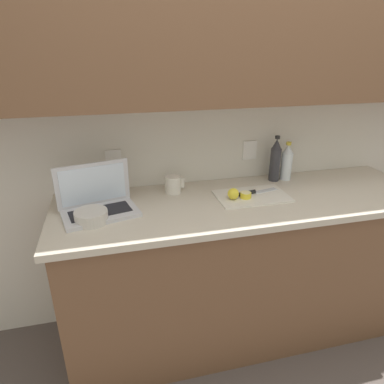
{
  "coord_description": "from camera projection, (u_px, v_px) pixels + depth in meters",
  "views": [
    {
      "loc": [
        -0.71,
        -1.61,
        1.71
      ],
      "look_at": [
        -0.32,
        -0.01,
        1.0
      ],
      "focal_mm": 32.0,
      "sensor_mm": 36.0,
      "label": 1
    }
  ],
  "objects": [
    {
      "name": "wall_back",
      "position": [
        236.0,
        75.0,
        1.88
      ],
      "size": [
        5.2,
        0.38,
        2.6
      ],
      "color": "silver",
      "rests_on": "ground_plane"
    },
    {
      "name": "measuring_cup",
      "position": [
        173.0,
        184.0,
        1.97
      ],
      "size": [
        0.11,
        0.09,
        0.1
      ],
      "color": "silver",
      "rests_on": "counter_unit"
    },
    {
      "name": "cutting_board",
      "position": [
        252.0,
        196.0,
        1.93
      ],
      "size": [
        0.4,
        0.25,
        0.01
      ],
      "primitive_type": "cube",
      "color": "silver",
      "rests_on": "counter_unit"
    },
    {
      "name": "ground_plane",
      "position": [
        238.0,
        325.0,
        2.27
      ],
      "size": [
        12.0,
        12.0,
        0.0
      ],
      "primitive_type": "plane",
      "color": "#564C47",
      "rests_on": "ground"
    },
    {
      "name": "laptop",
      "position": [
        97.0,
        201.0,
        1.73
      ],
      "size": [
        0.41,
        0.31,
        0.24
      ],
      "rotation": [
        0.0,
        0.0,
        0.23
      ],
      "color": "silver",
      "rests_on": "counter_unit"
    },
    {
      "name": "bottle_green_soda",
      "position": [
        287.0,
        163.0,
        2.14
      ],
      "size": [
        0.07,
        0.07,
        0.24
      ],
      "color": "silver",
      "rests_on": "counter_unit"
    },
    {
      "name": "bowl_white",
      "position": [
        91.0,
        217.0,
        1.64
      ],
      "size": [
        0.16,
        0.16,
        0.06
      ],
      "color": "beige",
      "rests_on": "counter_unit"
    },
    {
      "name": "lemon_whole_beside",
      "position": [
        233.0,
        194.0,
        1.87
      ],
      "size": [
        0.06,
        0.06,
        0.06
      ],
      "color": "yellow",
      "rests_on": "cutting_board"
    },
    {
      "name": "knife",
      "position": [
        251.0,
        192.0,
        1.94
      ],
      "size": [
        0.26,
        0.08,
        0.02
      ],
      "rotation": [
        0.0,
        0.0,
        0.2
      ],
      "color": "silver",
      "rests_on": "cutting_board"
    },
    {
      "name": "lemon_half_cut",
      "position": [
        246.0,
        195.0,
        1.89
      ],
      "size": [
        0.06,
        0.06,
        0.03
      ],
      "color": "yellow",
      "rests_on": "cutting_board"
    },
    {
      "name": "bottle_oil_tall",
      "position": [
        275.0,
        160.0,
        2.12
      ],
      "size": [
        0.07,
        0.07,
        0.29
      ],
      "color": "#333338",
      "rests_on": "counter_unit"
    },
    {
      "name": "counter_unit",
      "position": [
        245.0,
        265.0,
        2.09
      ],
      "size": [
        2.11,
        0.65,
        0.92
      ],
      "color": "brown",
      "rests_on": "ground_plane"
    }
  ]
}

